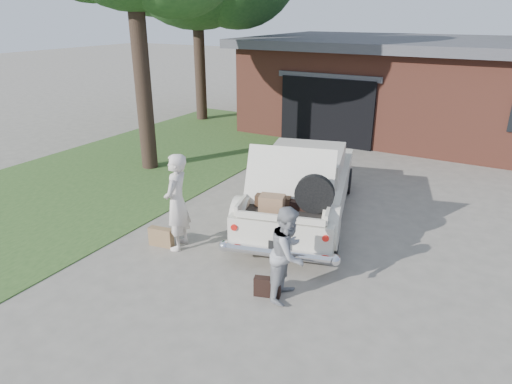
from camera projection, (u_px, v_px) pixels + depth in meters
The scene contains 8 objects.
ground at pixel (240, 259), 8.31m from camera, with size 90.00×90.00×0.00m, color gray.
grass_strip at pixel (132, 166), 13.25m from camera, with size 6.00×16.00×0.02m, color #2D4C1E.
house at pixel (427, 86), 16.52m from camera, with size 12.80×7.80×3.30m.
sedan at pixel (302, 186), 9.76m from camera, with size 3.07×5.23×1.93m.
woman_left at pixel (177, 202), 8.38m from camera, with size 0.67×0.44×1.85m, color beige.
woman_right at pixel (288, 253), 6.95m from camera, with size 0.74×0.58×1.52m, color gray.
suitcase_left at pixel (161, 237), 8.71m from camera, with size 0.48×0.15×0.37m, color #916E49.
suitcase_right at pixel (267, 287), 7.17m from camera, with size 0.42×0.13×0.32m, color black.
Camera 1 is at (3.84, -6.19, 4.20)m, focal length 32.00 mm.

